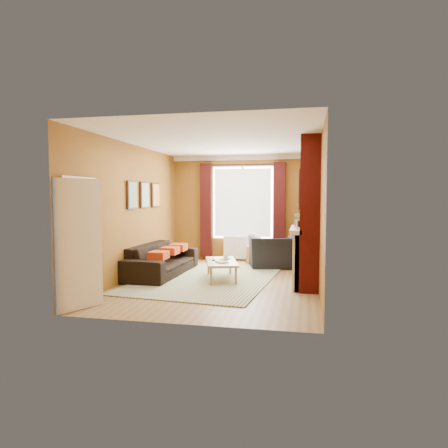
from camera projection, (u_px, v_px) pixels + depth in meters
The scene contains 12 objects.
ground at pixel (222, 281), 8.07m from camera, with size 5.50×5.50×0.00m, color brown.
room_walls at pixel (254, 213), 8.12m from camera, with size 3.82×5.54×2.83m.
striped_rug at pixel (206, 279), 8.22m from camera, with size 2.92×3.80×0.02m.
sofa at pixel (162, 259), 8.73m from camera, with size 2.33×0.91×0.68m, color black.
armchair at pixel (274, 252), 9.65m from camera, with size 1.18×1.03×0.77m, color black.
coffee_table at pixel (221, 263), 8.19m from camera, with size 0.91×1.32×0.40m.
wicker_stool at pixel (253, 254), 10.33m from camera, with size 0.44×0.44×0.45m.
floor_lamp at pixel (302, 217), 10.01m from camera, with size 0.30×0.30×1.53m.
book_a at pixel (217, 262), 7.93m from camera, with size 0.20×0.27×0.03m, color #999999.
book_b at pixel (222, 258), 8.45m from camera, with size 0.18×0.25×0.02m, color #999999.
mug at pixel (226, 259), 8.14m from camera, with size 0.10×0.10×0.10m, color #999999.
tv_remote at pixel (213, 260), 8.25m from camera, with size 0.08×0.18×0.02m.
Camera 1 is at (1.66, -7.80, 1.72)m, focal length 32.00 mm.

